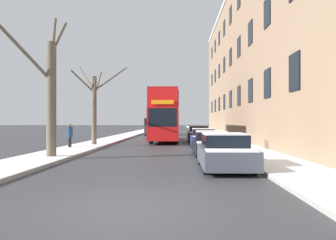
% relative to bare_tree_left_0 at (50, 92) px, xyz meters
% --- Properties ---
extents(ground_plane, '(320.00, 320.00, 0.00)m').
position_rel_bare_tree_left_0_xyz_m(ground_plane, '(5.10, -8.69, -3.29)').
color(ground_plane, '#38383D').
extents(sidewalk_left, '(2.65, 130.00, 0.16)m').
position_rel_bare_tree_left_0_xyz_m(sidewalk_left, '(-0.31, 44.31, -3.21)').
color(sidewalk_left, gray).
rests_on(sidewalk_left, ground).
extents(sidewalk_right, '(2.65, 130.00, 0.16)m').
position_rel_bare_tree_left_0_xyz_m(sidewalk_right, '(10.51, 44.31, -3.21)').
color(sidewalk_right, gray).
rests_on(sidewalk_right, ground).
extents(terrace_facade_right, '(9.10, 48.51, 16.64)m').
position_rel_bare_tree_left_0_xyz_m(terrace_facade_right, '(16.33, 18.87, 5.03)').
color(terrace_facade_right, '#8C7056').
rests_on(terrace_facade_right, ground).
extents(bare_tree_left_0, '(2.47, 2.91, 7.34)m').
position_rel_bare_tree_left_0_xyz_m(bare_tree_left_0, '(0.00, 0.00, 0.00)').
color(bare_tree_left_0, brown).
rests_on(bare_tree_left_0, ground).
extents(bare_tree_left_1, '(3.97, 4.26, 6.30)m').
position_rel_bare_tree_left_0_xyz_m(bare_tree_left_1, '(0.00, 8.47, -0.11)').
color(bare_tree_left_1, brown).
rests_on(bare_tree_left_1, ground).
extents(double_decker_bus, '(2.48, 11.48, 4.55)m').
position_rel_bare_tree_left_0_xyz_m(double_decker_bus, '(5.08, 14.81, -0.72)').
color(double_decker_bus, red).
rests_on(double_decker_bus, ground).
extents(parked_car_0, '(1.89, 4.29, 1.40)m').
position_rel_bare_tree_left_0_xyz_m(parked_car_0, '(8.08, -3.01, -2.64)').
color(parked_car_0, '#474C56').
rests_on(parked_car_0, ground).
extents(parked_car_1, '(1.87, 4.06, 1.35)m').
position_rel_bare_tree_left_0_xyz_m(parked_car_1, '(8.08, 2.26, -2.66)').
color(parked_car_1, black).
rests_on(parked_car_1, ground).
extents(parked_car_2, '(1.77, 3.90, 1.36)m').
position_rel_bare_tree_left_0_xyz_m(parked_car_2, '(8.08, 8.02, -2.65)').
color(parked_car_2, navy).
rests_on(parked_car_2, ground).
extents(parked_car_3, '(1.85, 4.20, 1.54)m').
position_rel_bare_tree_left_0_xyz_m(parked_car_3, '(8.08, 13.81, -2.58)').
color(parked_car_3, black).
rests_on(parked_car_3, ground).
extents(oncoming_van, '(2.02, 5.39, 2.32)m').
position_rel_bare_tree_left_0_xyz_m(oncoming_van, '(2.92, 28.58, -2.03)').
color(oncoming_van, '#333842').
rests_on(oncoming_van, ground).
extents(pedestrian_left_sidewalk, '(0.38, 0.38, 1.72)m').
position_rel_bare_tree_left_0_xyz_m(pedestrian_left_sidewalk, '(-0.91, 5.63, -2.34)').
color(pedestrian_left_sidewalk, black).
rests_on(pedestrian_left_sidewalk, ground).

